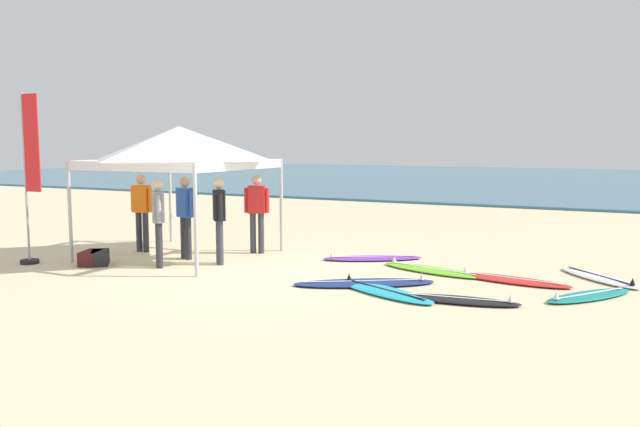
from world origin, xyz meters
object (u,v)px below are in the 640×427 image
person_red (257,208)px  banner_flag (30,185)px  surfboard_navy (365,283)px  surfboard_lime (432,270)px  person_grey (158,217)px  gear_bag_by_pole (100,258)px  canopy_tent (179,144)px  person_blue (185,212)px  surfboard_white (599,277)px  surfboard_cyan (384,291)px  person_black (219,215)px  surfboard_black (460,300)px  gear_bag_near_tent (91,258)px  surfboard_purple (372,258)px  surfboard_red (511,280)px  person_orange (142,207)px  surfboard_teal (589,296)px

person_red → banner_flag: bearing=-137.6°
surfboard_navy → surfboard_lime: bearing=66.1°
person_grey → gear_bag_by_pole: size_ratio=2.85×
canopy_tent → person_blue: 1.44m
surfboard_white → surfboard_cyan: bearing=-139.0°
surfboard_navy → person_black: 3.47m
gear_bag_by_pole → surfboard_black: bearing=1.3°
person_grey → person_red: 2.35m
gear_bag_near_tent → gear_bag_by_pole: same height
surfboard_lime → surfboard_purple: same height
surfboard_red → surfboard_white: same height
surfboard_purple → person_grey: bearing=-143.3°
surfboard_navy → surfboard_purple: (-0.75, 2.24, 0.00)m
surfboard_cyan → person_grey: person_grey is taller
person_black → banner_flag: (-3.34, -1.64, 0.59)m
canopy_tent → person_orange: canopy_tent is taller
person_orange → person_black: 2.42m
gear_bag_near_tent → gear_bag_by_pole: 0.17m
person_blue → gear_bag_by_pole: person_blue is taller
surfboard_navy → gear_bag_near_tent: 5.59m
person_blue → person_black: bearing=-9.7°
person_grey → surfboard_teal: bearing=7.5°
person_blue → banner_flag: banner_flag is taller
surfboard_teal → gear_bag_near_tent: gear_bag_near_tent is taller
surfboard_lime → banner_flag: banner_flag is taller
surfboard_white → canopy_tent: bearing=-170.2°
person_grey → gear_bag_by_pole: 1.53m
surfboard_red → surfboard_cyan: bearing=-133.4°
surfboard_navy → surfboard_white: bearing=32.0°
surfboard_black → banner_flag: 8.55m
person_grey → person_blue: 0.95m
surfboard_lime → surfboard_teal: (2.79, -0.89, 0.00)m
surfboard_lime → person_grey: size_ratio=1.29×
surfboard_teal → surfboard_purple: 4.52m
person_orange → person_grey: (1.51, -1.23, 0.00)m
surfboard_teal → gear_bag_near_tent: 9.14m
surfboard_black → surfboard_navy: size_ratio=0.78×
surfboard_cyan → canopy_tent: bearing=165.9°
surfboard_red → surfboard_lime: same height
surfboard_black → person_grey: (-5.92, 0.16, 0.95)m
gear_bag_by_pole → surfboard_navy: bearing=6.7°
surfboard_black → gear_bag_by_pole: (-7.15, -0.16, 0.10)m
person_grey → person_black: 1.17m
surfboard_navy → gear_bag_by_pole: 5.44m
surfboard_black → person_red: bearing=155.1°
canopy_tent → person_red: bearing=40.5°
surfboard_cyan → gear_bag_near_tent: gear_bag_near_tent is taller
surfboard_navy → person_black: (-3.30, 0.47, 0.95)m
surfboard_purple → person_blue: person_blue is taller
surfboard_lime → surfboard_black: bearing=-63.2°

